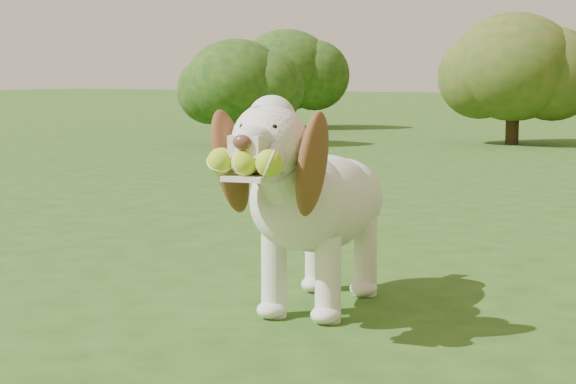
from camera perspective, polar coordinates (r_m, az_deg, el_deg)
The scene contains 5 objects.
ground at distance 3.71m, azimuth 4.70°, elevation -6.80°, with size 80.00×80.00×0.00m, color #234814.
dog at distance 3.55m, azimuth 1.49°, elevation -0.26°, with size 0.56×1.25×0.82m.
shrub_a at distance 12.03m, azimuth -3.09°, elevation 6.49°, with size 1.27×1.27×1.32m.
shrub_b at distance 12.41m, azimuth 13.24°, elevation 7.22°, with size 1.59×1.59×1.65m.
shrub_e at distance 15.77m, azimuth -0.11°, elevation 7.24°, with size 1.56×1.56×1.61m.
Camera 1 is at (1.63, -3.21, 0.88)m, focal length 60.00 mm.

